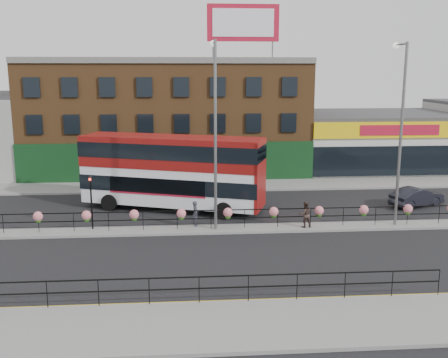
{
  "coord_description": "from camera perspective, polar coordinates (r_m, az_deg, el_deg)",
  "views": [
    {
      "loc": [
        -2.49,
        -29.84,
        9.38
      ],
      "look_at": [
        0.0,
        3.0,
        2.5
      ],
      "focal_mm": 42.0,
      "sensor_mm": 36.0,
      "label": 1
    }
  ],
  "objects": [
    {
      "name": "pedestrian_b",
      "position": [
        31.63,
        8.82,
        -3.82
      ],
      "size": [
        0.96,
        0.84,
        1.58
      ],
      "primitive_type": "imported",
      "rotation": [
        0.0,
        0.0,
        3.3
      ],
      "color": "#3F2E29",
      "rests_on": "median"
    },
    {
      "name": "ground",
      "position": [
        31.38,
        0.42,
        -5.59
      ],
      "size": [
        120.0,
        120.0,
        0.0
      ],
      "primitive_type": "plane",
      "color": "black",
      "rests_on": "ground"
    },
    {
      "name": "south_railing",
      "position": [
        21.46,
        -2.73,
        -11.31
      ],
      "size": [
        20.04,
        0.05,
        1.12
      ],
      "color": "black",
      "rests_on": "south_pavement"
    },
    {
      "name": "brick_building",
      "position": [
        50.0,
        -6.1,
        6.85
      ],
      "size": [
        25.0,
        12.21,
        10.3
      ],
      "color": "brown",
      "rests_on": "ground"
    },
    {
      "name": "traffic_light_median",
      "position": [
        31.5,
        -14.3,
        -1.25
      ],
      "size": [
        0.15,
        0.28,
        3.65
      ],
      "color": "black",
      "rests_on": "median"
    },
    {
      "name": "lamp_column_west",
      "position": [
        30.11,
        -0.98,
        6.54
      ],
      "size": [
        0.39,
        1.92,
        10.92
      ],
      "color": "slate",
      "rests_on": "median"
    },
    {
      "name": "median_railing",
      "position": [
        31.08,
        0.42,
        -3.75
      ],
      "size": [
        30.04,
        0.56,
        1.23
      ],
      "color": "black",
      "rests_on": "median"
    },
    {
      "name": "car",
      "position": [
        39.02,
        20.25,
        -1.84
      ],
      "size": [
        4.41,
        5.13,
        1.35
      ],
      "primitive_type": "imported",
      "rotation": [
        0.0,
        0.0,
        1.98
      ],
      "color": "black",
      "rests_on": "ground"
    },
    {
      "name": "lamp_column_east",
      "position": [
        32.73,
        18.62,
        6.26
      ],
      "size": [
        0.39,
        1.9,
        10.83
      ],
      "color": "slate",
      "rests_on": "median"
    },
    {
      "name": "yellow_line_outer",
      "position": [
        22.19,
        2.59,
        -13.2
      ],
      "size": [
        60.0,
        0.1,
        0.01
      ],
      "primitive_type": "cube",
      "color": "gold",
      "rests_on": "ground"
    },
    {
      "name": "supermarket",
      "position": [
        53.49,
        15.97,
        4.12
      ],
      "size": [
        15.0,
        12.25,
        5.3
      ],
      "color": "silver",
      "rests_on": "ground"
    },
    {
      "name": "billboard",
      "position": [
        45.26,
        2.1,
        16.61
      ],
      "size": [
        6.0,
        0.29,
        4.4
      ],
      "color": "#B1132C",
      "rests_on": "brick_building"
    },
    {
      "name": "median",
      "position": [
        31.35,
        0.42,
        -5.46
      ],
      "size": [
        60.0,
        1.6,
        0.15
      ],
      "primitive_type": "cube",
      "color": "gray",
      "rests_on": "ground"
    },
    {
      "name": "double_decker_bus",
      "position": [
        35.43,
        -5.65,
        1.51
      ],
      "size": [
        12.65,
        6.92,
        5.02
      ],
      "color": "white",
      "rests_on": "ground"
    },
    {
      "name": "north_pavement",
      "position": [
        42.93,
        -0.91,
        -0.72
      ],
      "size": [
        60.0,
        4.0,
        0.15
      ],
      "primitive_type": "cube",
      "color": "gray",
      "rests_on": "ground"
    },
    {
      "name": "south_pavement",
      "position": [
        20.27,
        3.33,
        -15.54
      ],
      "size": [
        60.0,
        4.0,
        0.15
      ],
      "primitive_type": "cube",
      "color": "gray",
      "rests_on": "ground"
    },
    {
      "name": "yellow_line_inner",
      "position": [
        22.35,
        2.53,
        -13.01
      ],
      "size": [
        60.0,
        0.1,
        0.01
      ],
      "primitive_type": "cube",
      "color": "gold",
      "rests_on": "ground"
    },
    {
      "name": "pedestrian_a",
      "position": [
        31.54,
        -3.12,
        -3.78
      ],
      "size": [
        0.57,
        0.39,
        1.53
      ],
      "primitive_type": "imported",
      "rotation": [
        0.0,
        0.0,
        1.59
      ],
      "color": "#31333D",
      "rests_on": "median"
    }
  ]
}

